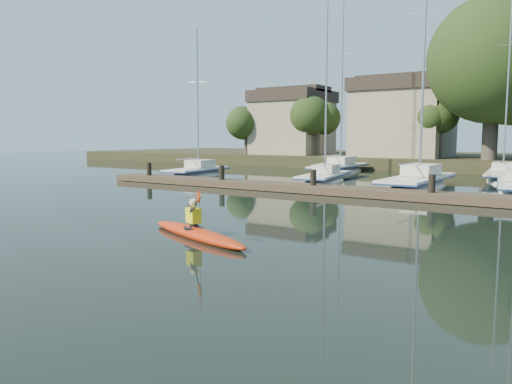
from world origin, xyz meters
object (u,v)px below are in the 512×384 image
Objects in this scene: kayak at (196,231)px; sailboat_5 at (339,175)px; sailboat_0 at (197,179)px; sailboat_6 at (502,183)px; dock at (368,192)px; sailboat_2 at (418,192)px; sailboat_1 at (324,186)px.

kayak is 26.94m from sailboat_5.
sailboat_5 reaches higher than sailboat_0.
sailboat_6 reaches higher than sailboat_0.
sailboat_0 is 0.74× the size of sailboat_5.
dock is 2.23× the size of sailboat_6.
dock is 15.71m from sailboat_5.
sailboat_2 is (15.81, 0.44, -0.01)m from sailboat_0.
dock is at bearing -100.79° from sailboat_2.
dock is 15.56m from sailboat_0.
sailboat_0 is at bearing 149.80° from kayak.
sailboat_1 is 5.93m from sailboat_2.
sailboat_2 is 12.25m from sailboat_5.
sailboat_0 is 15.81m from sailboat_2.
sailboat_5 reaches higher than kayak.
sailboat_1 is (-4.97, 5.26, -0.38)m from dock.
sailboat_2 is (1.35, 17.30, -0.40)m from kayak.
kayak is 17.36m from sailboat_2.
sailboat_6 is at bearing 99.51° from kayak.
sailboat_2 is at bearing -7.03° from sailboat_0.
sailboat_1 is at bearing 133.38° from dock.
kayak is 0.37× the size of sailboat_1.
sailboat_1 is 0.80× the size of sailboat_2.
sailboat_6 is at bearing 73.64° from dock.
dock is at bearing -111.89° from sailboat_6.
sailboat_5 is at bearing 175.15° from sailboat_6.
kayak is at bearing -76.77° from sailboat_5.
sailboat_1 is at bearing -142.15° from sailboat_6.
sailboat_1 is at bearing -4.76° from sailboat_0.
kayak is at bearing -105.21° from sailboat_6.
sailboat_2 reaches higher than sailboat_1.
sailboat_0 is 9.91m from sailboat_1.
sailboat_2 reaches higher than kayak.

